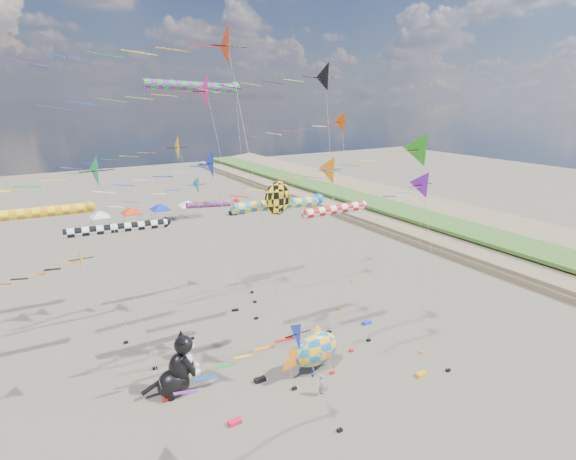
% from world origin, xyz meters
% --- Properties ---
extents(ground, '(260.00, 260.00, 0.00)m').
position_xyz_m(ground, '(0.00, 0.00, 0.00)').
color(ground, brown).
rests_on(ground, ground).
extents(delta_kite_0, '(9.37, 1.83, 11.66)m').
position_xyz_m(delta_kite_0, '(-13.36, 15.39, 10.39)').
color(delta_kite_0, gold).
rests_on(delta_kite_0, ground).
extents(delta_kite_1, '(12.59, 2.24, 19.94)m').
position_xyz_m(delta_kite_1, '(12.08, 21.42, 18.47)').
color(delta_kite_1, '#D34302').
rests_on(delta_kite_1, ground).
extents(delta_kite_2, '(10.06, 1.76, 14.32)m').
position_xyz_m(delta_kite_2, '(-3.18, 21.61, 13.01)').
color(delta_kite_2, teal).
rests_on(delta_kite_2, ground).
extents(delta_kite_3, '(13.25, 2.38, 18.16)m').
position_xyz_m(delta_kite_3, '(-4.07, 21.52, 16.67)').
color(delta_kite_3, '#E8B308').
rests_on(delta_kite_3, ground).
extents(delta_kite_4, '(10.09, 2.00, 16.70)m').
position_xyz_m(delta_kite_4, '(6.41, 2.99, 15.38)').
color(delta_kite_4, '#7316A4').
rests_on(delta_kite_4, ground).
extents(delta_kite_5, '(13.93, 2.74, 24.38)m').
position_xyz_m(delta_kite_5, '(6.69, 16.24, 22.74)').
color(delta_kite_5, black).
rests_on(delta_kite_5, ground).
extents(delta_kite_6, '(9.93, 2.14, 18.24)m').
position_xyz_m(delta_kite_6, '(-12.62, 10.97, 16.84)').
color(delta_kite_6, green).
rests_on(delta_kite_6, ground).
extents(delta_kite_7, '(10.61, 2.40, 17.17)m').
position_xyz_m(delta_kite_7, '(3.06, 9.31, 15.70)').
color(delta_kite_7, orange).
rests_on(delta_kite_7, ground).
extents(delta_kite_8, '(9.89, 1.85, 9.74)m').
position_xyz_m(delta_kite_8, '(-4.62, 2.03, 8.45)').
color(delta_kite_8, blue).
rests_on(delta_kite_8, ground).
extents(delta_kite_9, '(10.66, 1.99, 18.39)m').
position_xyz_m(delta_kite_9, '(-7.12, 9.74, 17.06)').
color(delta_kite_9, '#1529CF').
rests_on(delta_kite_9, ground).
extents(delta_kite_10, '(14.93, 2.96, 23.29)m').
position_xyz_m(delta_kite_10, '(-1.85, 18.87, 21.56)').
color(delta_kite_10, '#E41D69').
rests_on(delta_kite_10, ground).
extents(delta_kite_11, '(14.27, 2.48, 25.24)m').
position_xyz_m(delta_kite_11, '(-6.07, 7.35, 23.70)').
color(delta_kite_11, '#C02B04').
rests_on(delta_kite_11, ground).
extents(delta_kite_12, '(11.85, 2.68, 19.09)m').
position_xyz_m(delta_kite_12, '(8.35, 5.99, 17.50)').
color(delta_kite_12, '#248D17').
rests_on(delta_kite_12, ground).
extents(windsock_0, '(9.55, 0.89, 13.51)m').
position_xyz_m(windsock_0, '(1.63, 12.90, 13.02)').
color(windsock_0, blue).
rests_on(windsock_0, ground).
extents(windsock_1, '(7.21, 0.78, 13.25)m').
position_xyz_m(windsock_1, '(4.97, 9.88, 12.79)').
color(windsock_1, red).
rests_on(windsock_1, ground).
extents(windsock_2, '(9.38, 0.79, 11.81)m').
position_xyz_m(windsock_2, '(-9.78, 18.39, 11.36)').
color(windsock_2, black).
rests_on(windsock_2, ground).
extents(windsock_3, '(7.07, 0.62, 11.11)m').
position_xyz_m(windsock_3, '(0.50, 24.68, 10.69)').
color(windsock_3, red).
rests_on(windsock_3, ground).
extents(windsock_4, '(8.84, 0.87, 13.27)m').
position_xyz_m(windsock_4, '(-14.82, 20.76, 12.78)').
color(windsock_4, orange).
rests_on(windsock_4, ground).
extents(windsock_5, '(9.94, 0.91, 22.61)m').
position_xyz_m(windsock_5, '(-1.64, 22.28, 22.08)').
color(windsock_5, green).
rests_on(windsock_5, ground).
extents(angelfish_kite, '(3.74, 3.02, 15.18)m').
position_xyz_m(angelfish_kite, '(0.28, 11.66, 13.75)').
color(angelfish_kite, yellow).
rests_on(angelfish_kite, ground).
extents(cat_inflatable, '(3.98, 2.55, 4.97)m').
position_xyz_m(cat_inflatable, '(-8.32, 11.48, 2.49)').
color(cat_inflatable, black).
rests_on(cat_inflatable, ground).
extents(fish_inflatable, '(5.73, 2.30, 4.19)m').
position_xyz_m(fish_inflatable, '(2.00, 8.52, 2.02)').
color(fish_inflatable, '#126CB8').
rests_on(fish_inflatable, ground).
extents(person_adult, '(0.74, 0.66, 1.70)m').
position_xyz_m(person_adult, '(0.80, 5.77, 0.85)').
color(person_adult, gray).
rests_on(person_adult, ground).
extents(child_green, '(0.60, 0.50, 1.13)m').
position_xyz_m(child_green, '(3.05, 8.75, 0.56)').
color(child_green, '#18703C').
rests_on(child_green, ground).
extents(child_blue, '(0.54, 0.62, 1.00)m').
position_xyz_m(child_blue, '(1.46, 8.04, 0.50)').
color(child_blue, '#1F25AB').
rests_on(child_blue, ground).
extents(kite_bag_0, '(0.90, 0.44, 0.30)m').
position_xyz_m(kite_bag_0, '(8.93, 3.67, 0.15)').
color(kite_bag_0, orange).
rests_on(kite_bag_0, ground).
extents(kite_bag_1, '(0.90, 0.44, 0.30)m').
position_xyz_m(kite_bag_1, '(10.85, 12.47, 0.15)').
color(kite_bag_1, '#1635DD').
rests_on(kite_bag_1, ground).
extents(kite_bag_2, '(0.90, 0.44, 0.30)m').
position_xyz_m(kite_bag_2, '(-6.03, 6.23, 0.15)').
color(kite_bag_2, red).
rests_on(kite_bag_2, ground).
extents(kite_bag_3, '(0.90, 0.44, 0.30)m').
position_xyz_m(kite_bag_3, '(-2.38, 9.58, 0.15)').
color(kite_bag_3, black).
rests_on(kite_bag_3, ground).
extents(tent_row, '(19.20, 4.20, 3.80)m').
position_xyz_m(tent_row, '(1.50, 60.00, 3.15)').
color(tent_row, silver).
rests_on(tent_row, ground).
extents(parked_car, '(3.62, 1.76, 1.19)m').
position_xyz_m(parked_car, '(17.90, 58.00, 0.60)').
color(parked_car, '#26262D').
rests_on(parked_car, ground).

